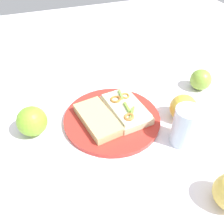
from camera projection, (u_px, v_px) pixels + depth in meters
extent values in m
plane|color=silver|center=(112.00, 121.00, 0.72)|extent=(2.00, 2.00, 0.00)
cylinder|color=red|center=(112.00, 119.00, 0.72)|extent=(0.28, 0.28, 0.01)
cube|color=beige|center=(126.00, 110.00, 0.72)|extent=(0.17, 0.11, 0.02)
cube|color=#F1ECC0|center=(126.00, 106.00, 0.71)|extent=(0.16, 0.10, 0.01)
torus|color=#BE7435|center=(129.00, 117.00, 0.66)|extent=(0.04, 0.04, 0.01)
torus|color=#AB6B2C|center=(116.00, 99.00, 0.72)|extent=(0.04, 0.04, 0.01)
torus|color=#B77830|center=(125.00, 96.00, 0.73)|extent=(0.03, 0.03, 0.01)
cube|color=#7BA93E|center=(132.00, 113.00, 0.67)|extent=(0.05, 0.04, 0.01)
cube|color=#7DAD4A|center=(121.00, 94.00, 0.73)|extent=(0.04, 0.01, 0.01)
cube|color=#7DB13C|center=(127.00, 107.00, 0.69)|extent=(0.04, 0.01, 0.01)
cube|color=tan|center=(98.00, 119.00, 0.69)|extent=(0.17, 0.11, 0.02)
sphere|color=gold|center=(183.00, 108.00, 0.70)|extent=(0.11, 0.11, 0.08)
sphere|color=#7EA93A|center=(201.00, 80.00, 0.82)|extent=(0.09, 0.09, 0.07)
sphere|color=#7CB62D|center=(32.00, 121.00, 0.66)|extent=(0.09, 0.09, 0.08)
cylinder|color=silver|center=(185.00, 126.00, 0.62)|extent=(0.07, 0.07, 0.11)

